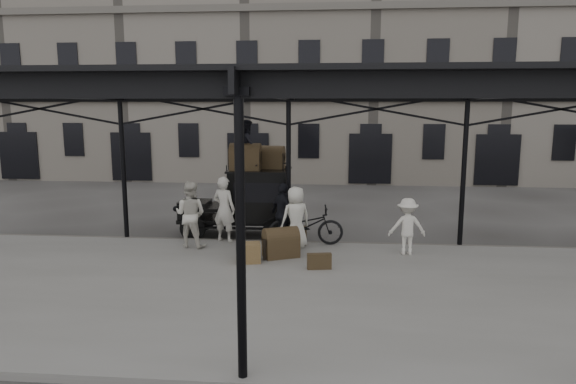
{
  "coord_description": "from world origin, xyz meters",
  "views": [
    {
      "loc": [
        1.31,
        -12.83,
        4.17
      ],
      "look_at": [
        0.02,
        1.6,
        1.7
      ],
      "focal_mm": 32.0,
      "sensor_mm": 36.0,
      "label": 1
    }
  ],
  "objects_px": {
    "bicycle": "(306,225)",
    "steamer_trunk_roof_near": "(245,159)",
    "porter_left": "(224,209)",
    "porter_official": "(283,214)",
    "steamer_trunk_platform": "(281,245)",
    "taxi": "(250,199)"
  },
  "relations": [
    {
      "from": "bicycle",
      "to": "steamer_trunk_roof_near",
      "type": "relative_size",
      "value": 2.3
    },
    {
      "from": "porter_left",
      "to": "bicycle",
      "type": "xyz_separation_m",
      "value": [
        2.43,
        -0.16,
        -0.4
      ]
    },
    {
      "from": "porter_official",
      "to": "steamer_trunk_roof_near",
      "type": "distance_m",
      "value": 2.29
    },
    {
      "from": "porter_left",
      "to": "steamer_trunk_platform",
      "type": "relative_size",
      "value": 2.13
    },
    {
      "from": "steamer_trunk_platform",
      "to": "taxi",
      "type": "bearing_deg",
      "value": 91.59
    },
    {
      "from": "bicycle",
      "to": "steamer_trunk_platform",
      "type": "height_order",
      "value": "bicycle"
    },
    {
      "from": "porter_left",
      "to": "bicycle",
      "type": "relative_size",
      "value": 0.9
    },
    {
      "from": "porter_left",
      "to": "steamer_trunk_roof_near",
      "type": "xyz_separation_m",
      "value": [
        0.5,
        0.94,
        1.4
      ]
    },
    {
      "from": "porter_official",
      "to": "bicycle",
      "type": "relative_size",
      "value": 0.84
    },
    {
      "from": "taxi",
      "to": "steamer_trunk_platform",
      "type": "distance_m",
      "value": 3.0
    },
    {
      "from": "bicycle",
      "to": "steamer_trunk_platform",
      "type": "distance_m",
      "value": 1.43
    },
    {
      "from": "porter_left",
      "to": "porter_official",
      "type": "xyz_separation_m",
      "value": [
        1.78,
        -0.26,
        -0.06
      ]
    },
    {
      "from": "porter_left",
      "to": "steamer_trunk_platform",
      "type": "xyz_separation_m",
      "value": [
        1.84,
        -1.44,
        -0.64
      ]
    },
    {
      "from": "taxi",
      "to": "porter_left",
      "type": "height_order",
      "value": "taxi"
    },
    {
      "from": "taxi",
      "to": "porter_official",
      "type": "distance_m",
      "value": 1.89
    },
    {
      "from": "taxi",
      "to": "porter_official",
      "type": "xyz_separation_m",
      "value": [
        1.21,
        -1.45,
        -0.14
      ]
    },
    {
      "from": "porter_official",
      "to": "steamer_trunk_roof_near",
      "type": "height_order",
      "value": "steamer_trunk_roof_near"
    },
    {
      "from": "steamer_trunk_roof_near",
      "to": "porter_left",
      "type": "bearing_deg",
      "value": -117.33
    },
    {
      "from": "taxi",
      "to": "bicycle",
      "type": "height_order",
      "value": "taxi"
    },
    {
      "from": "taxi",
      "to": "porter_left",
      "type": "bearing_deg",
      "value": -115.89
    },
    {
      "from": "porter_official",
      "to": "taxi",
      "type": "bearing_deg",
      "value": 0.23
    },
    {
      "from": "steamer_trunk_platform",
      "to": "porter_official",
      "type": "bearing_deg",
      "value": 68.48
    }
  ]
}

